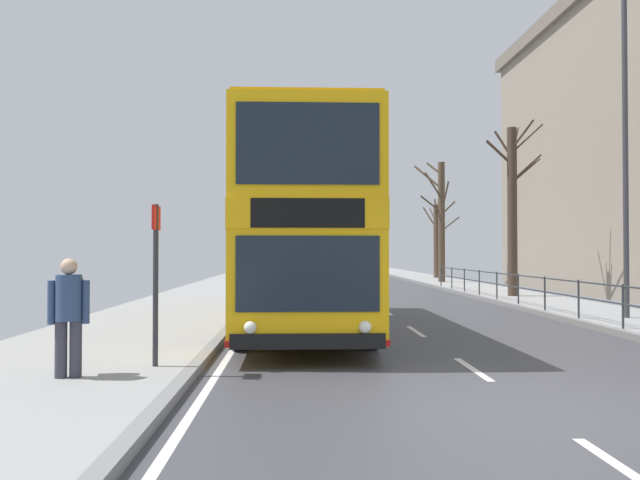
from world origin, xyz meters
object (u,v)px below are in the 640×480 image
at_px(double_decker_bus_main, 303,231).
at_px(bus_stop_sign_near, 156,265).
at_px(bare_tree_far_00, 512,207).
at_px(bare_tree_far_02, 437,238).
at_px(bare_tree_far_01, 441,218).
at_px(street_lamp_far_side, 625,115).
at_px(pedestrian_with_backpack, 69,308).

bearing_deg(double_decker_bus_main, bus_stop_sign_near, -110.80).
distance_m(bare_tree_far_00, bare_tree_far_02, 17.76).
relative_size(double_decker_bus_main, bare_tree_far_00, 1.70).
relative_size(bare_tree_far_01, bare_tree_far_02, 1.33).
distance_m(double_decker_bus_main, street_lamp_far_side, 8.92).
xyz_separation_m(double_decker_bus_main, bare_tree_far_00, (8.19, 9.04, 1.22)).
xyz_separation_m(street_lamp_far_side, bare_tree_far_01, (-0.30, 20.02, -1.63)).
distance_m(street_lamp_far_side, bare_tree_far_00, 8.48).
bearing_deg(double_decker_bus_main, bare_tree_far_02, 71.14).
bearing_deg(bare_tree_far_01, bus_stop_sign_near, -111.10).
relative_size(pedestrian_with_backpack, bus_stop_sign_near, 0.67).
relative_size(street_lamp_far_side, bare_tree_far_00, 1.38).
distance_m(bare_tree_far_01, bare_tree_far_02, 6.16).
height_order(street_lamp_far_side, bare_tree_far_00, street_lamp_far_side).
relative_size(street_lamp_far_side, bare_tree_far_02, 1.77).
relative_size(pedestrian_with_backpack, bare_tree_far_00, 0.24).
distance_m(double_decker_bus_main, bare_tree_far_01, 22.33).
xyz_separation_m(double_decker_bus_main, bare_tree_far_02, (9.14, 26.76, 0.43)).
height_order(double_decker_bus_main, bare_tree_far_00, bare_tree_far_00).
distance_m(pedestrian_with_backpack, bare_tree_far_02, 35.73).
relative_size(double_decker_bus_main, bus_stop_sign_near, 4.72).
height_order(double_decker_bus_main, bare_tree_far_01, bare_tree_far_01).
relative_size(double_decker_bus_main, pedestrian_with_backpack, 7.06).
xyz_separation_m(pedestrian_with_backpack, street_lamp_far_side, (11.60, 7.47, 4.30)).
height_order(bus_stop_sign_near, bare_tree_far_00, bare_tree_far_00).
height_order(double_decker_bus_main, bare_tree_far_02, bare_tree_far_02).
bearing_deg(street_lamp_far_side, bare_tree_far_01, 90.86).
height_order(bus_stop_sign_near, bare_tree_far_02, bare_tree_far_02).
bearing_deg(bare_tree_far_02, pedestrian_with_backpack, -110.30).
distance_m(pedestrian_with_backpack, bare_tree_far_01, 29.84).
bearing_deg(pedestrian_with_backpack, bare_tree_far_01, 67.67).
distance_m(pedestrian_with_backpack, bare_tree_far_00, 19.62).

